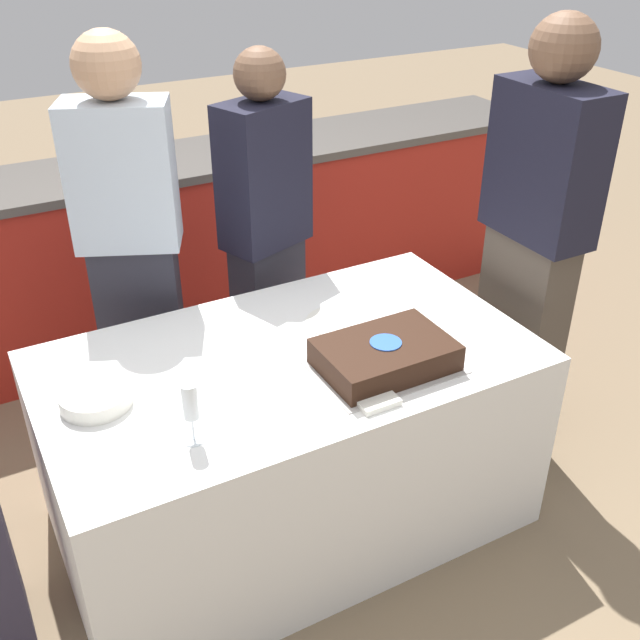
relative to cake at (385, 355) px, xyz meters
The scene contains 11 objects.
ground_plane 0.83m from the cake, 139.20° to the left, with size 14.00×14.00×0.00m, color #7A664C.
back_counter 1.79m from the cake, 97.92° to the left, with size 4.40×0.58×0.92m.
dining_table 0.52m from the cake, 139.20° to the left, with size 1.61×0.92×0.73m.
cake is the anchor object (origin of this frame).
plate_stack 0.89m from the cake, 164.39° to the left, with size 0.21×0.21×0.05m.
wine_glass 0.67m from the cake, behind, with size 0.06×0.06×0.19m.
side_plate_near_cake 0.32m from the cake, 89.36° to the left, with size 0.21×0.21×0.00m.
utensil_pile 0.20m from the cake, 129.62° to the right, with size 0.12×0.09×0.02m.
person_cutting_cake 0.89m from the cake, 90.00° to the left, with size 0.39×0.30×1.57m.
person_seated_right 0.82m from the cake, 14.99° to the left, with size 0.23×0.42×1.72m.
person_standing_back 1.05m from the cake, 121.41° to the left, with size 0.42×0.33×1.67m.
Camera 1 is at (-0.89, -1.86, 2.07)m, focal length 42.00 mm.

